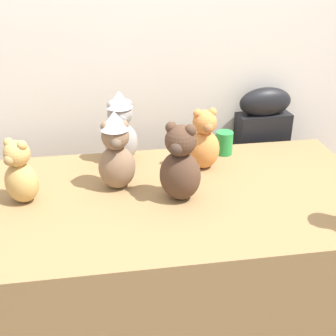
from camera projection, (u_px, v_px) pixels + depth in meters
wall_back at (146, 30)px, 2.12m from camera, size 7.00×0.08×2.60m
display_table at (168, 271)px, 1.93m from camera, size 1.69×0.87×0.78m
instrument_case at (258, 176)px, 2.45m from camera, size 0.29×0.14×1.02m
teddy_bear_ginger at (204, 141)px, 1.91m from camera, size 0.15×0.13×0.28m
teddy_bear_honey at (20, 173)px, 1.66m from camera, size 0.17×0.17×0.26m
teddy_bear_ash at (121, 128)px, 1.96m from camera, size 0.16×0.14×0.33m
teddy_bear_mocha at (116, 152)px, 1.74m from camera, size 0.15×0.13×0.33m
teddy_bear_cocoa at (180, 165)px, 1.66m from camera, size 0.21×0.20×0.31m
party_cup_green at (224, 143)px, 2.07m from camera, size 0.08×0.08×0.11m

